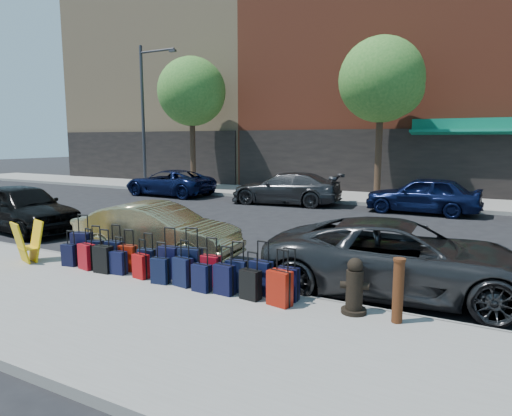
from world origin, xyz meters
The scene contains 41 objects.
ground centered at (0.00, 0.00, 0.00)m, with size 120.00×120.00×0.00m, color black.
sidewalk_near centered at (0.00, -6.50, 0.07)m, with size 60.00×4.00×0.15m, color gray.
sidewalk_far centered at (0.00, 10.00, 0.07)m, with size 60.00×4.00×0.15m, color gray.
curb_near centered at (0.00, -4.48, 0.07)m, with size 60.00×0.08×0.15m, color gray.
curb_far centered at (0.00, 7.98, 0.07)m, with size 60.00×0.08×0.15m, color gray.
building_left centered at (-16.00, 17.98, 7.98)m, with size 15.00×12.12×16.00m.
building_center centered at (0.00, 17.99, 9.98)m, with size 17.00×12.85×20.00m.
tree_left centered at (-9.86, 9.50, 5.41)m, with size 3.80×3.80×7.27m.
tree_center centered at (0.64, 9.50, 5.41)m, with size 3.80×3.80×7.27m.
streetlight centered at (-12.80, 8.80, 4.66)m, with size 2.59×0.18×8.00m.
suitcase_front_0 centered at (-2.48, -4.79, 0.48)m, with size 0.48×0.32×1.07m.
suitcase_front_1 centered at (-2.05, -4.81, 0.42)m, with size 0.39×0.26×0.86m.
suitcase_front_2 centered at (-1.47, -4.81, 0.44)m, with size 0.40×0.23×0.93m.
suitcase_front_3 centered at (-1.07, -4.83, 0.42)m, with size 0.39×0.26×0.87m.
suitcase_front_4 centered at (-0.53, -4.85, 0.42)m, with size 0.37×0.23×0.85m.
suitcase_front_5 centered at (-0.02, -4.80, 0.47)m, with size 0.44×0.28×1.01m.
suitcase_front_6 centered at (0.50, -4.78, 0.48)m, with size 0.47×0.30×1.05m.
suitcase_front_7 centered at (0.97, -4.79, 0.44)m, with size 0.39×0.24×0.91m.
suitcase_front_8 centered at (1.58, -4.84, 0.44)m, with size 0.40×0.25×0.91m.
suitcase_front_9 centered at (2.03, -4.77, 0.45)m, with size 0.41×0.25×0.95m.
suitcase_front_10 centered at (2.57, -4.82, 0.43)m, with size 0.38×0.22×0.90m.
suitcase_back_0 centered at (-2.46, -5.15, 0.39)m, with size 0.35×0.23×0.77m.
suitcase_back_1 centered at (-1.93, -5.15, 0.42)m, with size 0.39×0.27×0.87m.
suitcase_back_2 centered at (-1.43, -5.16, 0.43)m, with size 0.39×0.25×0.90m.
suitcase_back_3 centered at (-1.07, -5.10, 0.39)m, with size 0.34×0.22×0.76m.
suitcase_back_4 centered at (-0.48, -5.09, 0.39)m, with size 0.35×0.24×0.78m.
suitcase_back_5 centered at (0.07, -5.15, 0.40)m, with size 0.36×0.24×0.79m.
suitcase_back_6 centered at (0.54, -5.07, 0.42)m, with size 0.39×0.26×0.87m.
suitcase_back_7 centered at (1.03, -5.16, 0.40)m, with size 0.35×0.22×0.80m.
suitcase_back_8 centered at (1.47, -5.09, 0.42)m, with size 0.38×0.23×0.86m.
suitcase_back_9 centered at (2.00, -5.09, 0.41)m, with size 0.37×0.24×0.83m.
suitcase_back_10 centered at (2.57, -5.12, 0.44)m, with size 0.43×0.30×0.94m.
fire_hydrant centered at (3.74, -4.86, 0.56)m, with size 0.46×0.40×0.89m.
bollard centered at (4.42, -4.91, 0.66)m, with size 0.18×0.18×0.98m.
display_rack centered at (-3.52, -5.38, 0.60)m, with size 0.65×0.68×0.91m.
car_near_0 centered at (-7.47, -2.81, 0.75)m, with size 1.78×4.43×1.51m, color black.
car_near_1 centered at (-1.56, -3.34, 0.67)m, with size 1.42×4.06×1.34m, color #9C8E5F.
car_near_2 centered at (4.12, -3.17, 0.69)m, with size 2.30×5.00×1.39m, color #323234.
car_far_0 centered at (-9.49, 6.73, 0.67)m, with size 2.21×4.80×1.33m, color #0D153C.
car_far_1 centered at (-2.87, 6.72, 0.72)m, with size 2.00×4.93×1.43m, color #353538.
car_far_2 centered at (2.91, 6.94, 0.73)m, with size 1.72×4.29×1.46m, color #0C1336.
Camera 1 is at (5.70, -11.62, 2.86)m, focal length 32.00 mm.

